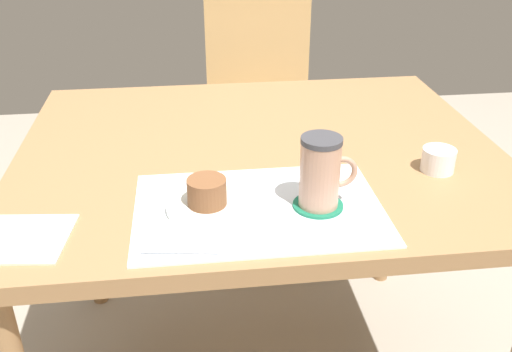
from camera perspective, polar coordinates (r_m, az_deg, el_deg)
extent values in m
cylinder|color=#997047|center=(1.88, -16.53, -3.51)|extent=(0.05, 0.05, 0.70)
cylinder|color=#997047|center=(1.96, 13.31, -1.69)|extent=(0.05, 0.05, 0.70)
cube|color=#997047|center=(1.33, 0.34, 2.25)|extent=(1.10, 0.91, 0.04)
cylinder|color=tan|center=(2.07, 5.92, -4.06)|extent=(0.04, 0.04, 0.41)
cylinder|color=tan|center=(2.04, -3.96, -4.51)|extent=(0.04, 0.04, 0.41)
cylinder|color=tan|center=(2.37, 4.44, 0.47)|extent=(0.04, 0.04, 0.41)
cylinder|color=tan|center=(2.34, -4.15, 0.14)|extent=(0.04, 0.04, 0.41)
cube|color=tan|center=(2.09, 0.59, 3.41)|extent=(0.44, 0.44, 0.04)
cube|color=tan|center=(2.18, 0.15, 11.64)|extent=(0.39, 0.05, 0.47)
cube|color=white|center=(1.07, 0.26, -3.26)|extent=(0.46, 0.31, 0.00)
cylinder|color=silver|center=(1.07, -4.87, -3.06)|extent=(0.15, 0.15, 0.01)
cylinder|color=brown|center=(1.05, -4.94, -1.58)|extent=(0.07, 0.07, 0.05)
cylinder|color=#196B4C|center=(1.08, 6.21, -2.92)|extent=(0.10, 0.10, 0.00)
cylinder|color=tan|center=(1.05, 6.40, 0.17)|extent=(0.07, 0.07, 0.13)
cylinder|color=#3D3D42|center=(1.02, 6.60, 3.57)|extent=(0.08, 0.08, 0.01)
torus|color=tan|center=(1.06, 8.48, 0.41)|extent=(0.06, 0.01, 0.06)
cylinder|color=silver|center=(0.96, -7.62, -7.44)|extent=(0.13, 0.03, 0.01)
cube|color=silver|center=(1.07, -22.13, -5.81)|extent=(0.17, 0.17, 0.00)
cylinder|color=white|center=(1.26, 17.77, 1.54)|extent=(0.07, 0.07, 0.05)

